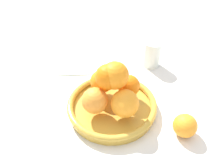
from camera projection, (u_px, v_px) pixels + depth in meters
name	position (u px, v px, depth m)	size (l,w,h in m)	color
ground_plane	(112.00, 110.00, 0.72)	(4.00, 4.00, 0.00)	silver
fruit_bowl	(112.00, 106.00, 0.70)	(0.29, 0.29, 0.04)	gold
orange_pile	(112.00, 88.00, 0.65)	(0.19, 0.19, 0.15)	orange
stray_orange	(185.00, 126.00, 0.62)	(0.07, 0.07, 0.07)	orange
drinking_glass	(152.00, 54.00, 0.87)	(0.07, 0.07, 0.11)	silver
napkin_folded	(75.00, 65.00, 0.90)	(0.13, 0.13, 0.01)	silver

